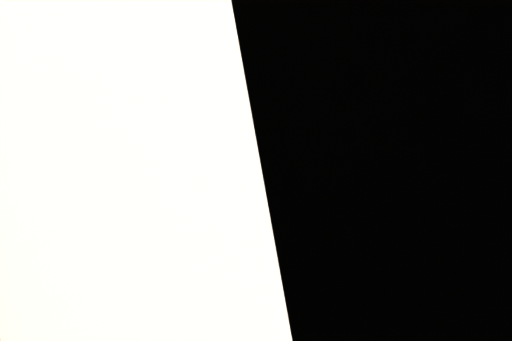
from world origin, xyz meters
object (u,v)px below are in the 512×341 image
object	(u,v)px
laptop	(241,153)
cell_phone	(308,243)
book_stack_keyboard_riser	(207,215)
water_bottle	(399,188)
book_stack_side	(334,186)
mug	(97,247)
book_stack_tall	(248,190)
desk	(330,287)
computer_mouse	(307,212)
keyboard	(206,187)

from	to	relation	value
laptop	cell_phone	size ratio (longest dim) A/B	2.30
book_stack_keyboard_riser	laptop	world-z (taller)	laptop
water_bottle	book_stack_side	bearing A→B (deg)	139.90
mug	laptop	bearing A→B (deg)	16.38
book_stack_tall	laptop	bearing A→B (deg)	93.06
desk	computer_mouse	size ratio (longest dim) A/B	12.86
laptop	water_bottle	size ratio (longest dim) A/B	1.86
laptop	keyboard	world-z (taller)	laptop
book_stack_keyboard_riser	computer_mouse	world-z (taller)	book_stack_keyboard_riser
desk	book_stack_side	distance (m)	0.42
cell_phone	desk	bearing A→B (deg)	40.58
book_stack_keyboard_riser	keyboard	bearing A→B (deg)	-111.47
laptop	water_bottle	bearing A→B (deg)	-33.18
book_stack_side	cell_phone	distance (m)	0.38
book_stack_keyboard_riser	computer_mouse	size ratio (longest dim) A/B	2.29
desk	book_stack_side	xyz separation A→B (m)	(0.01, 0.02, 0.42)
keyboard	cell_phone	size ratio (longest dim) A/B	3.09
book_stack_keyboard_riser	mug	size ratio (longest dim) A/B	1.89
book_stack_side	laptop	xyz separation A→B (m)	(-0.31, 0.17, 0.13)
book_stack_tall	cell_phone	distance (m)	0.36
book_stack_tall	mug	size ratio (longest dim) A/B	1.96
laptop	desk	bearing A→B (deg)	-31.63
computer_mouse	water_bottle	world-z (taller)	water_bottle
book_stack_side	cell_phone	world-z (taller)	book_stack_side
laptop	water_bottle	xyz separation A→B (m)	(0.49, -0.32, -0.13)
book_stack_keyboard_riser	book_stack_side	distance (m)	0.53
cell_phone	book_stack_side	bearing A→B (deg)	41.79
desk	book_stack_side	size ratio (longest dim) A/B	6.27
desk	computer_mouse	world-z (taller)	computer_mouse
water_bottle	cell_phone	world-z (taller)	water_bottle
book_stack_keyboard_riser	book_stack_side	size ratio (longest dim) A/B	1.12
book_stack_tall	keyboard	xyz separation A→B (m)	(-0.23, -0.13, 0.10)
book_stack_keyboard_riser	desk	bearing A→B (deg)	-0.10
book_stack_side	laptop	world-z (taller)	laptop
keyboard	water_bottle	distance (m)	0.74
book_stack_side	computer_mouse	bearing A→B (deg)	-163.17
computer_mouse	cell_phone	distance (m)	0.23
book_stack_side	computer_mouse	xyz separation A→B (m)	(-0.15, -0.05, -0.06)
desk	water_bottle	world-z (taller)	water_bottle
book_stack_keyboard_riser	water_bottle	size ratio (longest dim) A/B	1.42
desk	mug	size ratio (longest dim) A/B	10.62
keyboard	book_stack_tall	bearing A→B (deg)	33.08
book_stack_side	mug	distance (m)	0.89
computer_mouse	water_bottle	xyz separation A→B (m)	(0.33, -0.11, 0.07)
book_stack_keyboard_riser	laptop	xyz separation A→B (m)	(0.23, 0.18, 0.13)
water_bottle	cell_phone	xyz separation A→B (m)	(-0.47, -0.08, -0.08)
book_stack_keyboard_riser	laptop	size ratio (longest dim) A/B	0.76
laptop	mug	bearing A→B (deg)	-163.62
book_stack_keyboard_riser	mug	world-z (taller)	book_stack_keyboard_riser
book_stack_tall	laptop	world-z (taller)	laptop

